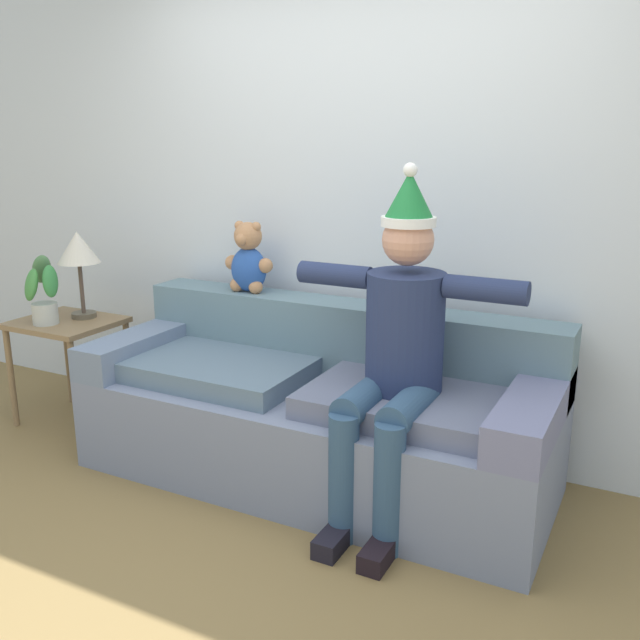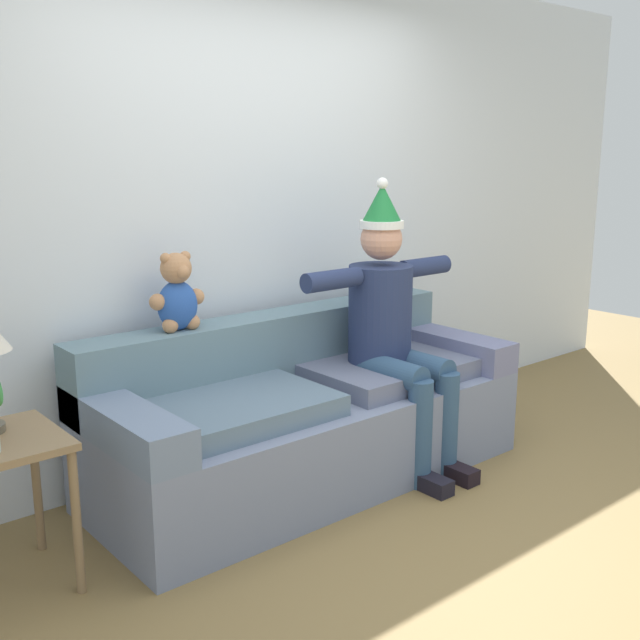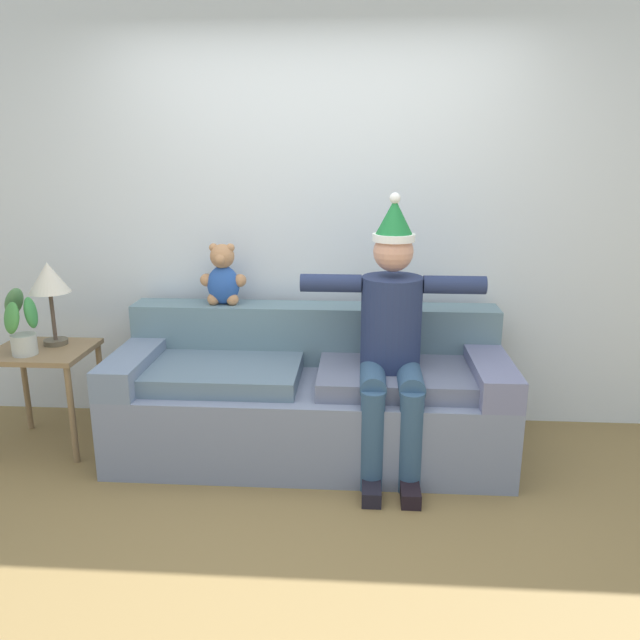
{
  "view_description": "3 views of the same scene",
  "coord_description": "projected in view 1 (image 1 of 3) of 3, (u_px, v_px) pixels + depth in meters",
  "views": [
    {
      "loc": [
        1.46,
        -1.78,
        1.64
      ],
      "look_at": [
        0.06,
        0.92,
        0.83
      ],
      "focal_mm": 38.91,
      "sensor_mm": 36.0,
      "label": 1
    },
    {
      "loc": [
        -2.32,
        -1.86,
        1.67
      ],
      "look_at": [
        -0.04,
        0.86,
        0.87
      ],
      "focal_mm": 42.33,
      "sensor_mm": 36.0,
      "label": 2
    },
    {
      "loc": [
        0.29,
        -2.44,
        1.76
      ],
      "look_at": [
        0.07,
        0.79,
        0.87
      ],
      "focal_mm": 35.09,
      "sensor_mm": 36.0,
      "label": 3
    }
  ],
  "objects": [
    {
      "name": "couch",
      "position": [
        318.0,
        412.0,
        3.39
      ],
      "size": [
        2.26,
        0.89,
        0.82
      ],
      "color": "slate",
      "rests_on": "ground_plane"
    },
    {
      "name": "person_seated",
      "position": [
        397.0,
        345.0,
        2.93
      ],
      "size": [
        1.02,
        0.77,
        1.53
      ],
      "color": "navy",
      "rests_on": "ground_plane"
    },
    {
      "name": "back_wall",
      "position": [
        365.0,
        194.0,
        3.58
      ],
      "size": [
        7.0,
        0.1,
        2.7
      ],
      "primitive_type": "cube",
      "color": "silver",
      "rests_on": "ground_plane"
    },
    {
      "name": "table_lamp",
      "position": [
        78.0,
        252.0,
        3.93
      ],
      "size": [
        0.24,
        0.24,
        0.5
      ],
      "color": "brown",
      "rests_on": "side_table"
    },
    {
      "name": "potted_plant",
      "position": [
        43.0,
        293.0,
        3.85
      ],
      "size": [
        0.26,
        0.26,
        0.4
      ],
      "color": "#B0B6B1",
      "rests_on": "side_table"
    },
    {
      "name": "ground_plane",
      "position": [
        193.0,
        587.0,
        2.6
      ],
      "size": [
        10.0,
        10.0,
        0.0
      ],
      "primitive_type": "plane",
      "color": "olive"
    },
    {
      "name": "side_table",
      "position": [
        68.0,
        337.0,
        3.99
      ],
      "size": [
        0.56,
        0.48,
        0.62
      ],
      "color": "olive",
      "rests_on": "ground_plane"
    },
    {
      "name": "teddy_bear",
      "position": [
        248.0,
        260.0,
        3.71
      ],
      "size": [
        0.29,
        0.17,
        0.38
      ],
      "color": "#2851A7",
      "rests_on": "couch"
    }
  ]
}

